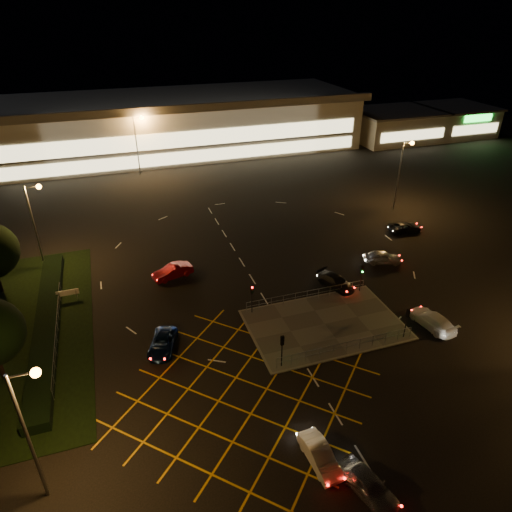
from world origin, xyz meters
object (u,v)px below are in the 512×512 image
object	(u,v)px
signal_ne	(362,273)
car_near_silver	(368,484)
car_far_dkgrey	(336,281)
car_queue_white	(320,455)
car_circ_red	(173,271)
signal_nw	(252,293)
signal_sw	(282,345)
signal_se	(407,317)
car_east_grey	(405,228)
car_left_blue	(163,343)
car_right_silver	(383,257)
car_approach_white	(432,320)

from	to	relation	value
signal_ne	car_near_silver	bearing A→B (deg)	-118.56
car_near_silver	car_far_dkgrey	world-z (taller)	car_near_silver
car_near_silver	car_queue_white	xyz separation A→B (m)	(-1.93, 2.89, -0.07)
car_far_dkgrey	car_circ_red	distance (m)	17.94
signal_nw	signal_ne	bearing A→B (deg)	0.00
signal_sw	signal_se	size ratio (longest dim) A/B	1.00
car_circ_red	car_east_grey	size ratio (longest dim) A/B	1.02
signal_nw	signal_sw	bearing A→B (deg)	-90.00
car_left_blue	car_east_grey	bearing A→B (deg)	41.12
car_near_silver	car_queue_white	size ratio (longest dim) A/B	1.06
car_east_grey	car_right_silver	bearing A→B (deg)	134.85
signal_nw	car_east_grey	size ratio (longest dim) A/B	0.71
car_near_silver	signal_nw	bearing A→B (deg)	76.58
car_left_blue	car_right_silver	size ratio (longest dim) A/B	1.03
signal_ne	car_far_dkgrey	bearing A→B (deg)	139.26
signal_se	car_far_dkgrey	bearing A→B (deg)	-78.47
car_left_blue	car_far_dkgrey	world-z (taller)	car_far_dkgrey
signal_ne	car_far_dkgrey	xyz separation A→B (m)	(-1.98, 1.70, -1.71)
signal_ne	car_near_silver	distance (m)	23.04
signal_sw	car_east_grey	xyz separation A→B (m)	(25.04, 18.88, -1.75)
car_near_silver	car_left_blue	size ratio (longest dim) A/B	0.96
car_left_blue	car_approach_white	size ratio (longest dim) A/B	0.91
car_approach_white	car_near_silver	bearing A→B (deg)	33.39
car_far_dkgrey	car_east_grey	xyz separation A→B (m)	(15.02, 9.19, -0.04)
signal_sw	signal_se	distance (m)	12.00
car_east_grey	car_far_dkgrey	bearing A→B (deg)	125.97
car_right_silver	car_approach_white	distance (m)	12.17
signal_nw	car_queue_white	size ratio (longest dim) A/B	0.78
car_near_silver	car_left_blue	world-z (taller)	car_near_silver
car_queue_white	car_east_grey	world-z (taller)	car_queue_white
car_east_grey	car_near_silver	bearing A→B (deg)	146.79
signal_se	car_near_silver	size ratio (longest dim) A/B	0.73
car_queue_white	car_left_blue	distance (m)	16.89
signal_se	car_far_dkgrey	distance (m)	10.04
car_far_dkgrey	car_right_silver	size ratio (longest dim) A/B	1.03
signal_nw	car_approach_white	size ratio (longest dim) A/B	0.64
signal_nw	car_near_silver	bearing A→B (deg)	-87.13
car_east_grey	car_circ_red	bearing A→B (deg)	97.58
car_circ_red	car_far_dkgrey	bearing A→B (deg)	49.47
car_east_grey	car_queue_white	bearing A→B (deg)	141.86
car_right_silver	car_circ_red	world-z (taller)	car_right_silver
signal_se	car_left_blue	distance (m)	21.89
signal_ne	car_queue_white	bearing A→B (deg)	-126.76
car_left_blue	car_far_dkgrey	xyz separation A→B (m)	(19.15, 4.24, 0.03)
car_left_blue	car_east_grey	size ratio (longest dim) A/B	1.02
signal_se	car_circ_red	xyz separation A→B (m)	(-18.27, 17.20, -1.63)
car_near_silver	car_left_blue	xyz separation A→B (m)	(-10.14, 17.65, -0.11)
car_near_silver	car_right_silver	distance (m)	29.84
signal_sw	car_circ_red	bearing A→B (deg)	-69.98
signal_ne	car_approach_white	world-z (taller)	signal_ne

